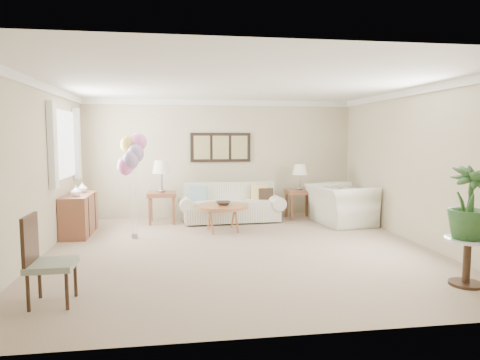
{
  "coord_description": "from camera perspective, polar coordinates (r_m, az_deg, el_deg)",
  "views": [
    {
      "loc": [
        -0.98,
        -6.57,
        1.78
      ],
      "look_at": [
        0.09,
        0.6,
        1.05
      ],
      "focal_mm": 32.0,
      "sensor_mm": 36.0,
      "label": 1
    }
  ],
  "objects": [
    {
      "name": "decor_bowl",
      "position": [
        8.08,
        -2.23,
        -3.11
      ],
      "size": [
        0.31,
        0.31,
        0.07
      ],
      "primitive_type": "imported",
      "rotation": [
        0.0,
        0.0,
        -0.1
      ],
      "color": "#322B22",
      "rests_on": "coffee_table"
    },
    {
      "name": "accent_chair",
      "position": [
        5.04,
        -24.62,
        -9.44
      ],
      "size": [
        0.48,
        0.48,
        0.97
      ],
      "color": "gray",
      "rests_on": "ground"
    },
    {
      "name": "end_table_left",
      "position": [
        8.99,
        -10.36,
        -2.27
      ],
      "size": [
        0.59,
        0.54,
        0.65
      ],
      "color": "brown",
      "rests_on": "ground"
    },
    {
      "name": "potted_plant",
      "position": [
        5.71,
        28.2,
        -2.69
      ],
      "size": [
        0.49,
        0.49,
        0.86
      ],
      "primitive_type": "imported",
      "rotation": [
        0.0,
        0.0,
        0.02
      ],
      "color": "#224824",
      "rests_on": "side_table"
    },
    {
      "name": "credenza",
      "position": [
        8.38,
        -20.64,
        -4.31
      ],
      "size": [
        0.46,
        1.2,
        0.74
      ],
      "color": "brown",
      "rests_on": "ground"
    },
    {
      "name": "end_table_right",
      "position": [
        9.44,
        7.94,
        -1.92
      ],
      "size": [
        0.58,
        0.53,
        0.63
      ],
      "color": "brown",
      "rests_on": "ground"
    },
    {
      "name": "lamp_right",
      "position": [
        9.39,
        7.98,
        1.28
      ],
      "size": [
        0.32,
        0.32,
        0.56
      ],
      "color": "gray",
      "rests_on": "end_table_right"
    },
    {
      "name": "sofa",
      "position": [
        9.07,
        -1.23,
        -3.53
      ],
      "size": [
        2.22,
        0.9,
        0.81
      ],
      "color": "silver",
      "rests_on": "ground"
    },
    {
      "name": "coffee_table",
      "position": [
        8.11,
        -2.33,
        -3.62
      ],
      "size": [
        0.99,
        0.99,
        0.5
      ],
      "color": "#9B6137",
      "rests_on": "ground"
    },
    {
      "name": "vase_sage",
      "position": [
        8.55,
        -20.28,
        -0.95
      ],
      "size": [
        0.23,
        0.23,
        0.19
      ],
      "primitive_type": "imported",
      "rotation": [
        0.0,
        0.0,
        -0.35
      ],
      "color": "silver",
      "rests_on": "credenza"
    },
    {
      "name": "lamp_left",
      "position": [
        8.93,
        -10.43,
        1.59
      ],
      "size": [
        0.37,
        0.37,
        0.66
      ],
      "color": "gray",
      "rests_on": "end_table_left"
    },
    {
      "name": "armchair",
      "position": [
        8.99,
        13.27,
        -3.22
      ],
      "size": [
        1.26,
        1.39,
        0.81
      ],
      "primitive_type": "imported",
      "rotation": [
        0.0,
        0.0,
        1.72
      ],
      "color": "silver",
      "rests_on": "ground"
    },
    {
      "name": "side_table",
      "position": [
        5.85,
        28.06,
        -8.21
      ],
      "size": [
        0.53,
        0.53,
        0.58
      ],
      "color": "silver",
      "rests_on": "ground"
    },
    {
      "name": "vase_white",
      "position": [
        8.05,
        -21.02,
        -1.39
      ],
      "size": [
        0.2,
        0.2,
        0.19
      ],
      "primitive_type": "imported",
      "rotation": [
        0.0,
        0.0,
        -0.1
      ],
      "color": "white",
      "rests_on": "credenza"
    },
    {
      "name": "room_shell",
      "position": [
        6.72,
        -1.03,
        4.44
      ],
      "size": [
        6.04,
        6.04,
        2.6
      ],
      "color": "beige",
      "rests_on": "ground"
    },
    {
      "name": "balloon_cluster",
      "position": [
        7.61,
        -14.23,
        3.41
      ],
      "size": [
        0.5,
        0.49,
        1.85
      ],
      "color": "gray",
      "rests_on": "ground"
    },
    {
      "name": "wall_art_triptych",
      "position": [
        9.59,
        -2.59,
        4.36
      ],
      "size": [
        1.35,
        0.06,
        0.65
      ],
      "color": "black",
      "rests_on": "ground"
    },
    {
      "name": "ground_plane",
      "position": [
        6.88,
        0.02,
        -9.25
      ],
      "size": [
        6.0,
        6.0,
        0.0
      ],
      "primitive_type": "plane",
      "color": "tan"
    }
  ]
}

